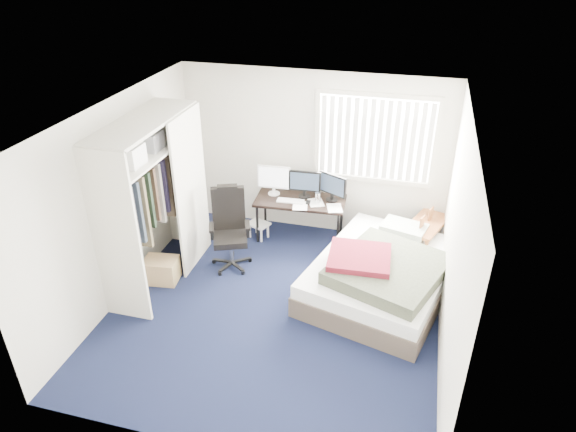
% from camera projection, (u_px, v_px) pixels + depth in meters
% --- Properties ---
extents(ground, '(4.20, 4.20, 0.00)m').
position_uv_depth(ground, '(275.00, 307.00, 6.50)').
color(ground, black).
rests_on(ground, ground).
extents(room_shell, '(4.20, 4.20, 4.20)m').
position_uv_depth(room_shell, '(274.00, 202.00, 5.76)').
color(room_shell, silver).
rests_on(room_shell, ground).
extents(window_assembly, '(1.72, 0.09, 1.32)m').
position_uv_depth(window_assembly, '(375.00, 139.00, 7.24)').
color(window_assembly, white).
rests_on(window_assembly, ground).
extents(closet, '(0.64, 1.84, 2.22)m').
position_uv_depth(closet, '(152.00, 188.00, 6.43)').
color(closet, beige).
rests_on(closet, ground).
extents(desk, '(1.38, 0.70, 1.12)m').
position_uv_depth(desk, '(301.00, 196.00, 7.65)').
color(desk, black).
rests_on(desk, ground).
extents(office_chair, '(0.71, 0.71, 1.16)m').
position_uv_depth(office_chair, '(230.00, 236.00, 7.16)').
color(office_chair, black).
rests_on(office_chair, ground).
extents(footstool, '(0.38, 0.34, 0.25)m').
position_uv_depth(footstool, '(259.00, 226.00, 7.89)').
color(footstool, white).
rests_on(footstool, ground).
extents(nightstand, '(0.68, 0.92, 0.75)m').
position_uv_depth(nightstand, '(426.00, 227.00, 7.26)').
color(nightstand, brown).
rests_on(nightstand, ground).
extents(bed, '(2.10, 2.48, 0.70)m').
position_uv_depth(bed, '(382.00, 274.00, 6.63)').
color(bed, '#473B33').
rests_on(bed, ground).
extents(pine_box, '(0.48, 0.38, 0.33)m').
position_uv_depth(pine_box, '(161.00, 270.00, 6.92)').
color(pine_box, '#9E884F').
rests_on(pine_box, ground).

